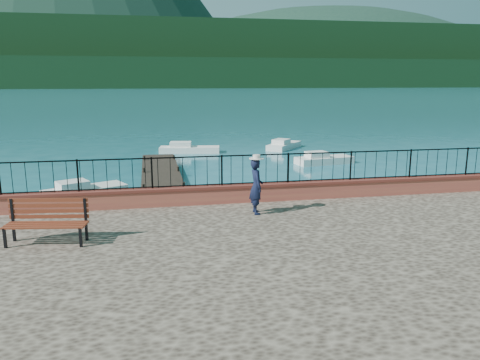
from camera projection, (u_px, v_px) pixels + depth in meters
name	position (u px, v px, depth m)	size (l,w,h in m)	color
ground	(257.00, 284.00, 11.91)	(2000.00, 2000.00, 0.00)	#19596B
parapet	(231.00, 194.00, 15.15)	(28.00, 0.46, 0.58)	#AF593F
railing	(231.00, 170.00, 14.99)	(27.00, 0.05, 0.95)	black
dock	(162.00, 182.00, 23.02)	(2.00, 16.00, 0.30)	#2D231C
far_forest	(150.00, 73.00, 297.86)	(900.00, 60.00, 18.00)	black
foothills	(149.00, 57.00, 352.70)	(900.00, 120.00, 44.00)	black
companion_hill	(326.00, 84.00, 590.49)	(448.00, 384.00, 180.00)	#142D23
park_bench	(47.00, 231.00, 11.32)	(2.01, 0.93, 1.07)	black
person	(256.00, 186.00, 13.77)	(0.60, 0.39, 1.65)	black
hat	(256.00, 157.00, 13.59)	(0.44, 0.44, 0.12)	silver
boat_0	(85.00, 188.00, 20.74)	(3.52, 1.30, 0.80)	silver
boat_2	(324.00, 157.00, 28.94)	(3.56, 1.30, 0.80)	silver
boat_4	(190.00, 147.00, 33.32)	(4.22, 1.30, 0.80)	white
boat_5	(284.00, 143.00, 35.26)	(3.67, 1.30, 0.80)	silver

